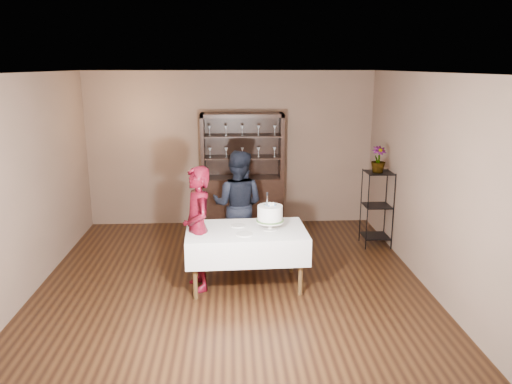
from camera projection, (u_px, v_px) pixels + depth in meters
The scene contains 14 objects.
floor at pixel (232, 279), 6.69m from camera, with size 5.00×5.00×0.00m, color black.
ceiling at pixel (230, 72), 6.02m from camera, with size 5.00×5.00×0.00m, color silver.
back_wall at pixel (231, 149), 8.78m from camera, with size 5.00×0.02×2.70m, color brown.
wall_left at pixel (31, 183), 6.23m from camera, with size 0.02×5.00×2.70m, color brown.
wall_right at pixel (423, 179), 6.48m from camera, with size 0.02×5.00×2.70m, color brown.
china_hutch at pixel (243, 190), 8.72m from camera, with size 1.40×0.48×2.00m.
plant_etagere at pixel (377, 205), 7.81m from camera, with size 0.42×0.42×1.20m.
cake_table at pixel (246, 243), 6.38m from camera, with size 1.55×0.99×0.76m.
woman at pixel (198, 229), 6.25m from camera, with size 0.58×0.38×1.59m, color #380510.
man at pixel (238, 205), 7.29m from camera, with size 0.78×0.61×1.61m, color black.
cake at pixel (270, 215), 6.29m from camera, with size 0.38×0.38×0.49m.
plate_near at pixel (245, 234), 6.14m from camera, with size 0.21×0.21×0.01m, color silver.
plate_far at pixel (238, 226), 6.46m from camera, with size 0.19×0.19×0.01m, color silver.
potted_plant at pixel (378, 160), 7.59m from camera, with size 0.23×0.23×0.40m, color #446C33.
Camera 1 is at (-0.00, -6.20, 2.78)m, focal length 35.00 mm.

